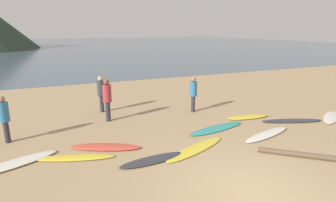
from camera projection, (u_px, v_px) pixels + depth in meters
ground_plane at (132, 100)px, 15.29m from camera, size 120.00×120.00×0.20m
ocean_water at (67, 45)px, 64.29m from camera, size 140.00×100.00×0.01m
surfboard_0 at (12, 164)px, 7.72m from camera, size 2.57×1.48×0.10m
surfboard_1 at (75, 158)px, 8.15m from camera, size 2.39×1.16×0.08m
surfboard_2 at (106, 147)px, 8.86m from camera, size 2.31×1.49×0.10m
surfboard_3 at (153, 160)px, 8.00m from camera, size 2.09×0.68×0.08m
surfboard_4 at (196, 149)px, 8.76m from camera, size 2.69×1.50×0.06m
surfboard_5 at (217, 128)px, 10.56m from camera, size 2.73×1.10×0.07m
surfboard_6 at (267, 134)px, 9.92m from camera, size 2.50×1.06×0.10m
surfboard_7 at (248, 117)px, 11.87m from camera, size 2.00×0.79×0.10m
surfboard_8 at (292, 121)px, 11.39m from camera, size 2.57×1.29×0.09m
surfboard_9 at (331, 117)px, 11.84m from camera, size 2.06×1.56×0.09m
person_0 at (107, 97)px, 11.24m from camera, size 0.36×0.36×1.79m
person_1 at (4, 116)px, 9.09m from camera, size 0.33×0.33×1.63m
person_2 at (193, 92)px, 12.54m from camera, size 0.33×0.33×1.64m
person_3 at (101, 91)px, 12.52m from camera, size 0.34×0.34×1.68m
driftwood_log at (299, 154)px, 8.25m from camera, size 1.91×1.68×0.17m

